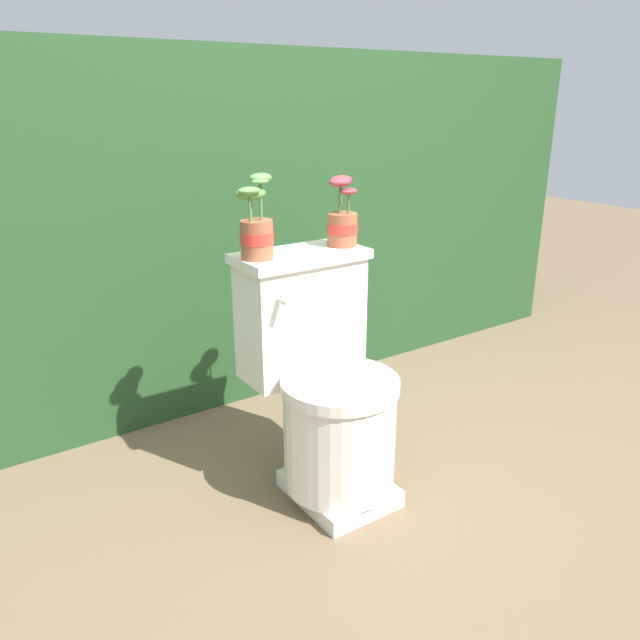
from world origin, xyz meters
name	(u,v)px	position (x,y,z in m)	size (l,w,h in m)	color
ground_plane	(355,482)	(0.00, 0.00, 0.00)	(12.00, 12.00, 0.00)	brown
hedge_backdrop	(206,224)	(0.00, 1.10, 0.71)	(3.81, 0.68, 1.42)	#234723
toilet	(325,389)	(-0.09, 0.05, 0.35)	(0.42, 0.51, 0.78)	silver
potted_plant_left	(256,227)	(-0.25, 0.18, 0.88)	(0.12, 0.10, 0.25)	#9E5638
potted_plant_midleft	(342,220)	(0.07, 0.18, 0.86)	(0.11, 0.11, 0.22)	#9E5638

